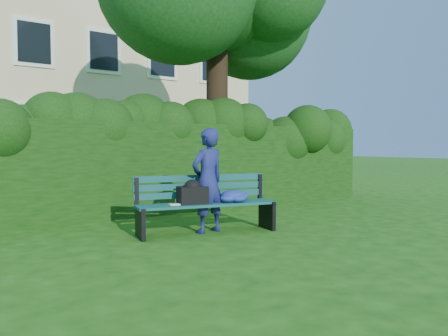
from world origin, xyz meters
TOP-DOWN VIEW (x-y plane):
  - ground at (0.00, 0.00)m, footprint 80.00×80.00m
  - apartment_building at (-0.00, 13.99)m, footprint 16.00×8.08m
  - hedge at (0.00, 2.20)m, footprint 10.00×1.00m
  - park_bench at (-0.84, -0.18)m, footprint 2.24×1.04m
  - man_reading at (-0.85, -0.17)m, footprint 0.64×0.47m

SIDE VIEW (x-z plane):
  - ground at x=0.00m, z-range 0.00..0.00m
  - park_bench at x=-0.84m, z-range 0.07..0.96m
  - man_reading at x=-0.85m, z-range 0.00..1.63m
  - hedge at x=0.00m, z-range 0.00..1.80m
  - apartment_building at x=0.00m, z-range 0.00..12.00m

